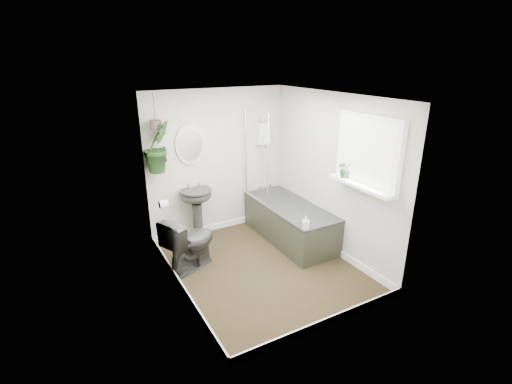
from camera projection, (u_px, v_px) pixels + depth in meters
floor at (261, 267)px, 5.15m from camera, size 2.30×2.80×0.02m
ceiling at (262, 95)px, 4.35m from camera, size 2.30×2.80×0.02m
wall_back at (218, 162)px, 5.91m from camera, size 2.30×0.02×2.30m
wall_front at (334, 231)px, 3.59m from camera, size 2.30×0.02×2.30m
wall_left at (174, 205)px, 4.22m from camera, size 0.02×2.80×2.30m
wall_right at (332, 175)px, 5.28m from camera, size 0.02×2.80×2.30m
skirting at (261, 263)px, 5.13m from camera, size 2.30×2.80×0.10m
bathtub at (290, 222)px, 5.82m from camera, size 0.72×1.72×0.58m
bath_screen at (256, 157)px, 5.73m from camera, size 0.04×0.72×1.40m
shower_box at (263, 133)px, 6.07m from camera, size 0.20×0.10×0.35m
oval_mirror at (190, 144)px, 5.55m from camera, size 0.46×0.03×0.62m
wall_sconce at (165, 154)px, 5.39m from camera, size 0.04×0.04×0.22m
toilet_roll_holder at (163, 204)px, 4.91m from camera, size 0.11×0.11×0.11m
window_recess at (368, 152)px, 4.50m from camera, size 0.08×1.00×0.90m
window_sill at (361, 185)px, 4.61m from camera, size 0.18×1.00×0.04m
window_blinds at (366, 152)px, 4.48m from camera, size 0.01×0.86×0.76m
toilet at (190, 242)px, 5.00m from camera, size 0.86×0.71×0.77m
pedestal_sink at (197, 214)px, 5.82m from camera, size 0.49×0.42×0.82m
sill_plant at (346, 169)px, 4.81m from camera, size 0.27×0.25×0.23m
hanging_plant at (158, 147)px, 5.20m from camera, size 0.49×0.44×0.74m
soap_bottle at (306, 223)px, 4.91m from camera, size 0.10×0.11×0.18m
hanging_pot at (156, 125)px, 5.09m from camera, size 0.16×0.16×0.12m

